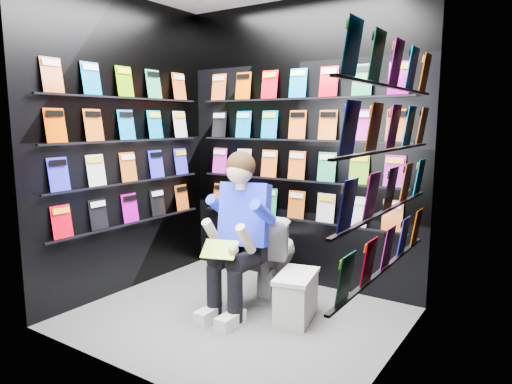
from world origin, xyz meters
The scene contains 13 objects.
floor centered at (0.00, 0.00, 0.00)m, with size 2.40×2.40×0.00m, color #575755.
wall_back centered at (0.00, 1.00, 1.30)m, with size 2.40×0.04×2.60m, color black.
wall_front centered at (0.00, -1.00, 1.30)m, with size 2.40×0.04×2.60m, color black.
wall_left centered at (-1.20, 0.00, 1.30)m, with size 0.04×2.00×2.60m, color black.
wall_right centered at (1.20, 0.00, 1.30)m, with size 0.04×2.00×2.60m, color black.
comics_back centered at (0.00, 0.97, 1.31)m, with size 2.10×0.06×1.37m, color orange, non-canonical shape.
comics_left centered at (-1.17, 0.00, 1.31)m, with size 0.06×1.70×1.37m, color orange, non-canonical shape.
comics_right centered at (1.17, 0.00, 1.31)m, with size 0.06×1.70×1.37m, color orange, non-canonical shape.
toilet centered at (-0.04, 0.58, 0.37)m, with size 0.42×0.75×0.73m, color silver.
longbox centered at (0.40, 0.24, 0.17)m, with size 0.24×0.44×0.33m, color silver.
longbox_lid centered at (0.40, 0.24, 0.35)m, with size 0.27×0.46×0.03m, color silver.
reader centered at (-0.04, 0.20, 0.77)m, with size 0.52×0.76×1.39m, color #1A27EC, non-canonical shape.
held_comic centered at (-0.04, -0.15, 0.58)m, with size 0.26×0.01×0.18m, color green.
Camera 1 is at (1.99, -2.73, 1.52)m, focal length 32.00 mm.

